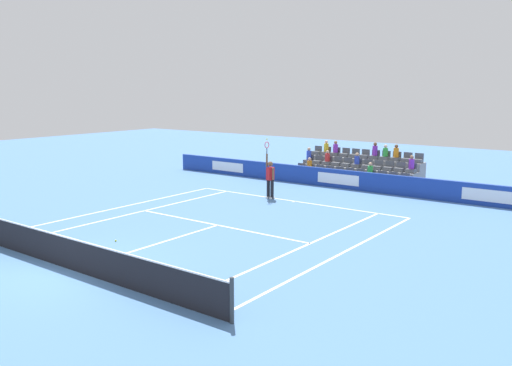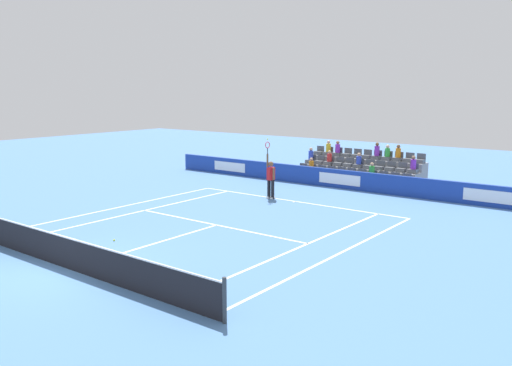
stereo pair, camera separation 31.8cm
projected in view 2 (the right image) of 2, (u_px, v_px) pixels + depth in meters
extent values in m
plane|color=#4C7AB2|center=(69.00, 269.00, 15.43)|extent=(80.00, 80.00, 0.00)
cube|color=white|center=(295.00, 201.00, 24.72)|extent=(10.97, 0.10, 0.01)
cube|color=white|center=(217.00, 225.00, 20.43)|extent=(8.23, 0.10, 0.01)
cube|color=white|center=(153.00, 244.00, 17.93)|extent=(0.10, 6.40, 0.01)
cube|color=white|center=(136.00, 212.00, 22.54)|extent=(0.10, 11.89, 0.01)
cube|color=white|center=(301.00, 247.00, 17.61)|extent=(0.10, 11.89, 0.01)
cube|color=white|center=(116.00, 208.00, 23.36)|extent=(0.10, 11.89, 0.01)
cube|color=white|center=(337.00, 254.00, 16.79)|extent=(0.10, 11.89, 0.01)
cube|color=white|center=(294.00, 202.00, 24.64)|extent=(0.10, 0.20, 0.01)
cube|color=#193899|center=(340.00, 179.00, 27.98)|extent=(22.56, 0.20, 0.97)
cube|color=white|center=(491.00, 197.00, 23.39)|extent=(2.41, 0.01, 0.55)
cube|color=white|center=(339.00, 179.00, 27.89)|extent=(2.41, 0.01, 0.55)
cube|color=white|center=(229.00, 167.00, 32.40)|extent=(2.41, 0.01, 0.55)
cylinder|color=#33383D|center=(225.00, 300.00, 11.78)|extent=(0.10, 0.10, 1.07)
cube|color=black|center=(68.00, 254.00, 15.35)|extent=(11.77, 0.02, 0.92)
cube|color=white|center=(67.00, 238.00, 15.27)|extent=(11.77, 0.04, 0.04)
cylinder|color=black|center=(273.00, 190.00, 25.22)|extent=(0.16, 0.16, 0.90)
cylinder|color=black|center=(269.00, 189.00, 25.38)|extent=(0.16, 0.16, 0.90)
cube|color=white|center=(273.00, 198.00, 25.29)|extent=(0.15, 0.27, 0.08)
cube|color=white|center=(269.00, 197.00, 25.46)|extent=(0.15, 0.27, 0.08)
cube|color=red|center=(271.00, 174.00, 25.17)|extent=(0.26, 0.38, 0.60)
sphere|color=brown|center=(271.00, 164.00, 25.09)|extent=(0.24, 0.24, 0.24)
cylinder|color=brown|center=(267.00, 160.00, 25.22)|extent=(0.09, 0.09, 0.62)
cylinder|color=brown|center=(274.00, 174.00, 24.98)|extent=(0.09, 0.09, 0.56)
cylinder|color=black|center=(268.00, 151.00, 25.14)|extent=(0.04, 0.04, 0.28)
torus|color=red|center=(268.00, 145.00, 25.09)|extent=(0.06, 0.31, 0.31)
sphere|color=#D1E533|center=(268.00, 139.00, 25.04)|extent=(0.07, 0.07, 0.07)
cube|color=gray|center=(350.00, 181.00, 28.87)|extent=(6.82, 0.95, 0.42)
cube|color=#545960|center=(405.00, 182.00, 26.96)|extent=(0.48, 0.44, 0.20)
cube|color=#545960|center=(407.00, 176.00, 27.07)|extent=(0.48, 0.04, 0.30)
cube|color=#545960|center=(393.00, 180.00, 27.33)|extent=(0.48, 0.44, 0.20)
cube|color=#545960|center=(395.00, 175.00, 27.44)|extent=(0.48, 0.04, 0.30)
cube|color=#545960|center=(382.00, 179.00, 27.70)|extent=(0.48, 0.44, 0.20)
cube|color=#545960|center=(384.00, 174.00, 27.81)|extent=(0.48, 0.04, 0.30)
cube|color=#545960|center=(371.00, 178.00, 28.07)|extent=(0.48, 0.44, 0.20)
cube|color=#545960|center=(373.00, 173.00, 28.18)|extent=(0.48, 0.04, 0.30)
cube|color=#545960|center=(360.00, 177.00, 28.44)|extent=(0.48, 0.44, 0.20)
cube|color=#545960|center=(362.00, 172.00, 28.56)|extent=(0.48, 0.04, 0.30)
cube|color=#545960|center=(350.00, 176.00, 28.81)|extent=(0.48, 0.44, 0.20)
cube|color=#545960|center=(352.00, 171.00, 28.93)|extent=(0.48, 0.04, 0.30)
cube|color=#545960|center=(340.00, 175.00, 29.19)|extent=(0.48, 0.44, 0.20)
cube|color=#545960|center=(342.00, 170.00, 29.30)|extent=(0.48, 0.04, 0.30)
cube|color=#545960|center=(330.00, 174.00, 29.56)|extent=(0.48, 0.44, 0.20)
cube|color=#545960|center=(332.00, 169.00, 29.67)|extent=(0.48, 0.04, 0.30)
cube|color=#545960|center=(320.00, 172.00, 29.93)|extent=(0.48, 0.44, 0.20)
cube|color=#545960|center=(322.00, 168.00, 30.04)|extent=(0.48, 0.04, 0.30)
cube|color=#545960|center=(311.00, 171.00, 30.30)|extent=(0.48, 0.44, 0.20)
cube|color=#545960|center=(313.00, 167.00, 30.41)|extent=(0.48, 0.04, 0.30)
cube|color=#545960|center=(301.00, 170.00, 30.67)|extent=(0.48, 0.44, 0.20)
cube|color=#545960|center=(303.00, 166.00, 30.78)|extent=(0.48, 0.04, 0.30)
cube|color=gray|center=(358.00, 175.00, 29.57)|extent=(6.82, 0.95, 0.84)
cube|color=#545960|center=(413.00, 171.00, 27.63)|extent=(0.48, 0.44, 0.20)
cube|color=#545960|center=(414.00, 166.00, 27.74)|extent=(0.48, 0.04, 0.30)
cube|color=#545960|center=(401.00, 170.00, 28.00)|extent=(0.48, 0.44, 0.20)
cube|color=#545960|center=(403.00, 165.00, 28.11)|extent=(0.48, 0.04, 0.30)
cube|color=#545960|center=(390.00, 169.00, 28.37)|extent=(0.48, 0.44, 0.20)
cube|color=#545960|center=(392.00, 164.00, 28.48)|extent=(0.48, 0.04, 0.30)
cube|color=#545960|center=(379.00, 168.00, 28.74)|extent=(0.48, 0.44, 0.20)
cube|color=#545960|center=(381.00, 163.00, 28.85)|extent=(0.48, 0.04, 0.30)
cube|color=#545960|center=(369.00, 167.00, 29.11)|extent=(0.48, 0.44, 0.20)
cube|color=#545960|center=(370.00, 162.00, 29.22)|extent=(0.48, 0.04, 0.30)
cube|color=#545960|center=(358.00, 166.00, 29.48)|extent=(0.48, 0.44, 0.20)
cube|color=#545960|center=(360.00, 161.00, 29.60)|extent=(0.48, 0.04, 0.30)
cube|color=#545960|center=(348.00, 165.00, 29.85)|extent=(0.48, 0.44, 0.20)
cube|color=#545960|center=(350.00, 160.00, 29.97)|extent=(0.48, 0.04, 0.30)
cube|color=#545960|center=(338.00, 164.00, 30.23)|extent=(0.48, 0.44, 0.20)
cube|color=#545960|center=(340.00, 159.00, 30.34)|extent=(0.48, 0.04, 0.30)
cube|color=#545960|center=(329.00, 163.00, 30.60)|extent=(0.48, 0.44, 0.20)
cube|color=#545960|center=(331.00, 159.00, 30.71)|extent=(0.48, 0.04, 0.30)
cube|color=#545960|center=(319.00, 162.00, 30.97)|extent=(0.48, 0.44, 0.20)
cube|color=#545960|center=(321.00, 158.00, 31.08)|extent=(0.48, 0.04, 0.30)
cube|color=#545960|center=(310.00, 161.00, 31.34)|extent=(0.48, 0.44, 0.20)
cube|color=#545960|center=(312.00, 157.00, 31.45)|extent=(0.48, 0.04, 0.30)
cube|color=gray|center=(366.00, 170.00, 30.28)|extent=(6.82, 0.95, 1.26)
cube|color=#545960|center=(420.00, 161.00, 28.30)|extent=(0.48, 0.44, 0.20)
cube|color=#545960|center=(421.00, 156.00, 28.41)|extent=(0.48, 0.04, 0.30)
cube|color=#545960|center=(408.00, 160.00, 28.67)|extent=(0.48, 0.44, 0.20)
cube|color=#545960|center=(410.00, 155.00, 28.78)|extent=(0.48, 0.04, 0.30)
cube|color=#545960|center=(398.00, 159.00, 29.04)|extent=(0.48, 0.44, 0.20)
cube|color=#545960|center=(399.00, 154.00, 29.15)|extent=(0.48, 0.04, 0.30)
cube|color=#545960|center=(387.00, 158.00, 29.41)|extent=(0.48, 0.44, 0.20)
cube|color=#545960|center=(389.00, 154.00, 29.52)|extent=(0.48, 0.04, 0.30)
cube|color=#545960|center=(376.00, 158.00, 29.78)|extent=(0.48, 0.44, 0.20)
cube|color=#545960|center=(378.00, 153.00, 29.89)|extent=(0.48, 0.04, 0.30)
cube|color=#545960|center=(366.00, 157.00, 30.15)|extent=(0.48, 0.44, 0.20)
cube|color=#545960|center=(368.00, 152.00, 30.27)|extent=(0.48, 0.04, 0.30)
cube|color=#545960|center=(356.00, 156.00, 30.52)|extent=(0.48, 0.44, 0.20)
cube|color=#545960|center=(358.00, 151.00, 30.64)|extent=(0.48, 0.04, 0.30)
cube|color=#545960|center=(347.00, 155.00, 30.90)|extent=(0.48, 0.44, 0.20)
cube|color=#545960|center=(348.00, 151.00, 31.01)|extent=(0.48, 0.04, 0.30)
cube|color=#545960|center=(337.00, 154.00, 31.27)|extent=(0.48, 0.44, 0.20)
cube|color=#545960|center=(339.00, 150.00, 31.38)|extent=(0.48, 0.04, 0.30)
cube|color=#545960|center=(328.00, 154.00, 31.64)|extent=(0.48, 0.44, 0.20)
cube|color=#545960|center=(330.00, 149.00, 31.75)|extent=(0.48, 0.04, 0.30)
cube|color=#545960|center=(319.00, 153.00, 32.01)|extent=(0.48, 0.44, 0.20)
cube|color=#545960|center=(321.00, 148.00, 32.12)|extent=(0.48, 0.04, 0.30)
cylinder|color=green|center=(372.00, 171.00, 28.05)|extent=(0.28, 0.28, 0.52)
sphere|color=#D3A884|center=(372.00, 164.00, 27.99)|extent=(0.20, 0.20, 0.20)
cylinder|color=purple|center=(377.00, 151.00, 29.76)|extent=(0.28, 0.28, 0.54)
sphere|color=brown|center=(377.00, 144.00, 29.69)|extent=(0.20, 0.20, 0.20)
cylinder|color=yellow|center=(328.00, 148.00, 31.62)|extent=(0.28, 0.28, 0.49)
sphere|color=beige|center=(329.00, 142.00, 31.56)|extent=(0.20, 0.20, 0.20)
cylinder|color=red|center=(329.00, 158.00, 30.58)|extent=(0.28, 0.28, 0.44)
sphere|color=#D3A884|center=(330.00, 152.00, 30.53)|extent=(0.20, 0.20, 0.20)
cylinder|color=green|center=(387.00, 152.00, 29.39)|extent=(0.28, 0.28, 0.46)
sphere|color=beige|center=(388.00, 146.00, 29.33)|extent=(0.20, 0.20, 0.20)
cylinder|color=orange|center=(398.00, 153.00, 29.02)|extent=(0.28, 0.28, 0.50)
sphere|color=brown|center=(398.00, 146.00, 28.96)|extent=(0.20, 0.20, 0.20)
cylinder|color=blue|center=(311.00, 155.00, 31.32)|extent=(0.28, 0.28, 0.52)
sphere|color=#D3A884|center=(311.00, 149.00, 31.25)|extent=(0.20, 0.20, 0.20)
cylinder|color=purple|center=(338.00, 148.00, 31.25)|extent=(0.28, 0.28, 0.49)
sphere|color=#9E7251|center=(338.00, 143.00, 31.19)|extent=(0.20, 0.20, 0.20)
cylinder|color=orange|center=(311.00, 165.00, 30.28)|extent=(0.28, 0.28, 0.49)
sphere|color=#D3A884|center=(311.00, 159.00, 30.22)|extent=(0.20, 0.20, 0.20)
cylinder|color=blue|center=(359.00, 160.00, 29.47)|extent=(0.28, 0.28, 0.43)
sphere|color=#D3A884|center=(359.00, 155.00, 29.41)|extent=(0.20, 0.20, 0.20)
cylinder|color=purple|center=(413.00, 164.00, 27.60)|extent=(0.28, 0.28, 0.51)
sphere|color=#9E7251|center=(414.00, 158.00, 27.54)|extent=(0.20, 0.20, 0.20)
sphere|color=#D1E533|center=(114.00, 240.00, 18.27)|extent=(0.07, 0.07, 0.07)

